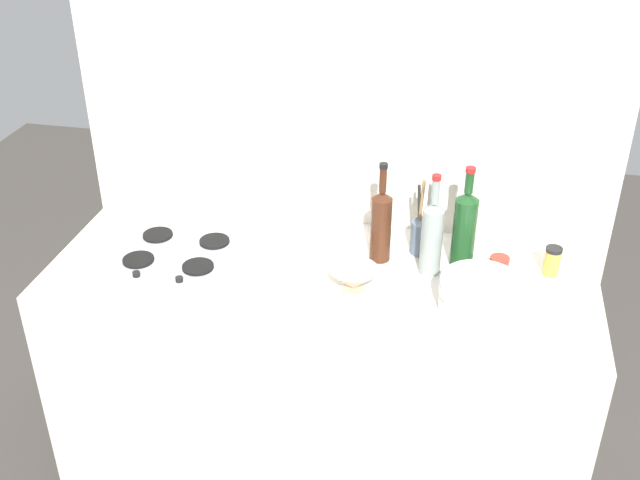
# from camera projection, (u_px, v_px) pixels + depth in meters

# --- Properties ---
(ground_plane) EXTENTS (6.00, 6.00, 0.00)m
(ground_plane) POSITION_uv_depth(u_px,v_px,m) (320.00, 465.00, 3.01)
(ground_plane) COLOR #47423D
(ground_plane) RESTS_ON ground
(counter_block) EXTENTS (1.80, 0.70, 0.90)m
(counter_block) POSITION_uv_depth(u_px,v_px,m) (320.00, 376.00, 2.78)
(counter_block) COLOR silver
(counter_block) RESTS_ON ground
(backsplash_panel) EXTENTS (1.90, 0.06, 2.56)m
(backsplash_panel) POSITION_uv_depth(u_px,v_px,m) (343.00, 122.00, 2.68)
(backsplash_panel) COLOR beige
(backsplash_panel) RESTS_ON ground
(stovetop_hob) EXTENTS (0.42, 0.37, 0.04)m
(stovetop_hob) POSITION_uv_depth(u_px,v_px,m) (177.00, 254.00, 2.62)
(stovetop_hob) COLOR #B2B2B7
(stovetop_hob) RESTS_ON counter_block
(plate_stack) EXTENTS (0.25, 0.25, 0.11)m
(plate_stack) POSITION_uv_depth(u_px,v_px,m) (481.00, 296.00, 2.33)
(plate_stack) COLOR white
(plate_stack) RESTS_ON counter_block
(wine_bottle_leftmost) EXTENTS (0.07, 0.07, 0.35)m
(wine_bottle_leftmost) POSITION_uv_depth(u_px,v_px,m) (432.00, 236.00, 2.48)
(wine_bottle_leftmost) COLOR gray
(wine_bottle_leftmost) RESTS_ON counter_block
(wine_bottle_mid_left) EXTENTS (0.08, 0.08, 0.35)m
(wine_bottle_mid_left) POSITION_uv_depth(u_px,v_px,m) (465.00, 227.00, 2.52)
(wine_bottle_mid_left) COLOR #19471E
(wine_bottle_mid_left) RESTS_ON counter_block
(wine_bottle_mid_right) EXTENTS (0.07, 0.07, 0.35)m
(wine_bottle_mid_right) POSITION_uv_depth(u_px,v_px,m) (381.00, 224.00, 2.55)
(wine_bottle_mid_right) COLOR #472314
(wine_bottle_mid_right) RESTS_ON counter_block
(mixing_bowl) EXTENTS (0.16, 0.16, 0.08)m
(mixing_bowl) POSITION_uv_depth(u_px,v_px,m) (354.00, 279.00, 2.43)
(mixing_bowl) COLOR beige
(mixing_bowl) RESTS_ON counter_block
(butter_dish) EXTENTS (0.13, 0.10, 0.05)m
(butter_dish) POSITION_uv_depth(u_px,v_px,m) (316.00, 251.00, 2.61)
(butter_dish) COLOR silver
(butter_dish) RESTS_ON counter_block
(utensil_crock) EXTENTS (0.09, 0.09, 0.30)m
(utensil_crock) POSITION_uv_depth(u_px,v_px,m) (423.00, 234.00, 2.62)
(utensil_crock) COLOR slate
(utensil_crock) RESTS_ON counter_block
(condiment_jar_front) EXTENTS (0.05, 0.05, 0.10)m
(condiment_jar_front) POSITION_uv_depth(u_px,v_px,m) (552.00, 261.00, 2.51)
(condiment_jar_front) COLOR gold
(condiment_jar_front) RESTS_ON counter_block
(condiment_jar_rear) EXTENTS (0.06, 0.06, 0.08)m
(condiment_jar_rear) POSITION_uv_depth(u_px,v_px,m) (499.00, 268.00, 2.50)
(condiment_jar_rear) COLOR #66384C
(condiment_jar_rear) RESTS_ON counter_block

